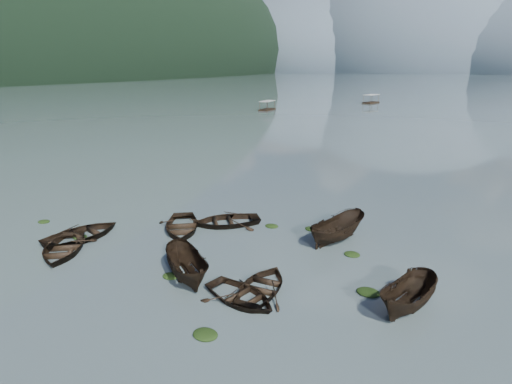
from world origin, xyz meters
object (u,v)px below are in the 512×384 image
at_px(rowboat_0, 63,253).
at_px(pontoon_centre, 371,103).
at_px(pontoon_left, 267,110).
at_px(rowboat_3, 263,291).

relative_size(rowboat_0, pontoon_centre, 0.73).
bearing_deg(pontoon_left, rowboat_3, -66.80).
distance_m(rowboat_0, pontoon_centre, 115.09).
distance_m(rowboat_3, pontoon_left, 88.08).
distance_m(rowboat_0, pontoon_left, 84.96).
relative_size(rowboat_3, pontoon_centre, 0.64).
relative_size(rowboat_0, pontoon_left, 0.79).
height_order(pontoon_left, pontoon_centre, pontoon_centre).
bearing_deg(pontoon_left, rowboat_0, -75.18).
distance_m(rowboat_0, rowboat_3, 13.01).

